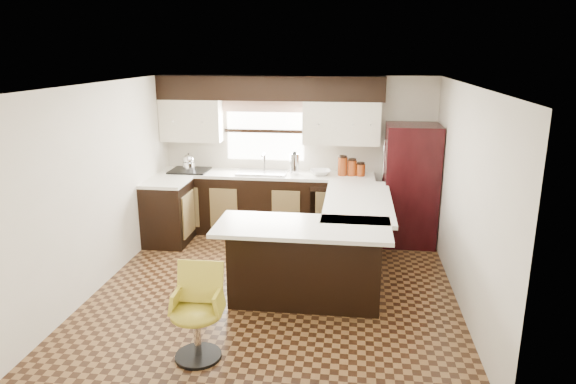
# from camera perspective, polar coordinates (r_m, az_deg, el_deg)

# --- Properties ---
(floor) EXTENTS (4.40, 4.40, 0.00)m
(floor) POSITION_cam_1_polar(r_m,az_deg,el_deg) (6.33, -1.27, -10.37)
(floor) COLOR #49301A
(floor) RESTS_ON ground
(ceiling) EXTENTS (4.40, 4.40, 0.00)m
(ceiling) POSITION_cam_1_polar(r_m,az_deg,el_deg) (5.71, -1.42, 11.88)
(ceiling) COLOR silver
(ceiling) RESTS_ON wall_back
(wall_back) EXTENTS (4.40, 0.00, 4.40)m
(wall_back) POSITION_cam_1_polar(r_m,az_deg,el_deg) (8.03, 1.04, 4.27)
(wall_back) COLOR beige
(wall_back) RESTS_ON floor
(wall_front) EXTENTS (4.40, 0.00, 4.40)m
(wall_front) POSITION_cam_1_polar(r_m,az_deg,el_deg) (3.86, -6.33, -8.36)
(wall_front) COLOR beige
(wall_front) RESTS_ON floor
(wall_left) EXTENTS (0.00, 4.40, 4.40)m
(wall_left) POSITION_cam_1_polar(r_m,az_deg,el_deg) (6.55, -19.81, 0.79)
(wall_left) COLOR beige
(wall_left) RESTS_ON floor
(wall_right) EXTENTS (0.00, 4.40, 4.40)m
(wall_right) POSITION_cam_1_polar(r_m,az_deg,el_deg) (5.97, 19.02, -0.52)
(wall_right) COLOR beige
(wall_right) RESTS_ON floor
(base_cab_back) EXTENTS (3.30, 0.60, 0.90)m
(base_cab_back) POSITION_cam_1_polar(r_m,az_deg,el_deg) (7.98, -2.44, -1.36)
(base_cab_back) COLOR black
(base_cab_back) RESTS_ON floor
(base_cab_left) EXTENTS (0.60, 0.70, 0.90)m
(base_cab_left) POSITION_cam_1_polar(r_m,az_deg,el_deg) (7.73, -13.19, -2.33)
(base_cab_left) COLOR black
(base_cab_left) RESTS_ON floor
(counter_back) EXTENTS (3.30, 0.60, 0.04)m
(counter_back) POSITION_cam_1_polar(r_m,az_deg,el_deg) (7.86, -2.48, 1.94)
(counter_back) COLOR silver
(counter_back) RESTS_ON base_cab_back
(counter_left) EXTENTS (0.60, 0.70, 0.04)m
(counter_left) POSITION_cam_1_polar(r_m,az_deg,el_deg) (7.60, -13.40, 1.07)
(counter_left) COLOR silver
(counter_left) RESTS_ON base_cab_left
(soffit) EXTENTS (3.40, 0.35, 0.36)m
(soffit) POSITION_cam_1_polar(r_m,az_deg,el_deg) (7.78, -2.06, 11.49)
(soffit) COLOR black
(soffit) RESTS_ON wall_back
(upper_cab_left) EXTENTS (0.94, 0.35, 0.64)m
(upper_cab_left) POSITION_cam_1_polar(r_m,az_deg,el_deg) (8.12, -10.63, 7.85)
(upper_cab_left) COLOR beige
(upper_cab_left) RESTS_ON wall_back
(upper_cab_right) EXTENTS (1.14, 0.35, 0.64)m
(upper_cab_right) POSITION_cam_1_polar(r_m,az_deg,el_deg) (7.73, 5.98, 7.66)
(upper_cab_right) COLOR beige
(upper_cab_right) RESTS_ON wall_back
(window_pane) EXTENTS (1.20, 0.02, 0.90)m
(window_pane) POSITION_cam_1_polar(r_m,az_deg,el_deg) (8.02, -2.54, 6.78)
(window_pane) COLOR white
(window_pane) RESTS_ON wall_back
(valance) EXTENTS (1.30, 0.06, 0.18)m
(valance) POSITION_cam_1_polar(r_m,az_deg,el_deg) (7.93, -2.62, 9.53)
(valance) COLOR #D19B93
(valance) RESTS_ON wall_back
(sink) EXTENTS (0.75, 0.45, 0.03)m
(sink) POSITION_cam_1_polar(r_m,az_deg,el_deg) (7.84, -2.87, 2.19)
(sink) COLOR #B2B2B7
(sink) RESTS_ON counter_back
(dishwasher) EXTENTS (0.58, 0.03, 0.78)m
(dishwasher) POSITION_cam_1_polar(r_m,az_deg,el_deg) (7.61, 4.64, -2.39)
(dishwasher) COLOR black
(dishwasher) RESTS_ON floor
(cooktop) EXTENTS (0.58, 0.50, 0.02)m
(cooktop) POSITION_cam_1_polar(r_m,az_deg,el_deg) (8.12, -10.88, 2.37)
(cooktop) COLOR black
(cooktop) RESTS_ON counter_back
(peninsula_long) EXTENTS (0.60, 1.95, 0.90)m
(peninsula_long) POSITION_cam_1_polar(r_m,az_deg,el_deg) (6.66, 7.22, -4.92)
(peninsula_long) COLOR black
(peninsula_long) RESTS_ON floor
(peninsula_return) EXTENTS (1.65, 0.60, 0.90)m
(peninsula_return) POSITION_cam_1_polar(r_m,az_deg,el_deg) (5.78, 1.89, -8.06)
(peninsula_return) COLOR black
(peninsula_return) RESTS_ON floor
(counter_pen_long) EXTENTS (0.84, 1.95, 0.04)m
(counter_pen_long) POSITION_cam_1_polar(r_m,az_deg,el_deg) (6.52, 7.80, -1.03)
(counter_pen_long) COLOR silver
(counter_pen_long) RESTS_ON peninsula_long
(counter_pen_return) EXTENTS (1.89, 0.84, 0.04)m
(counter_pen_return) POSITION_cam_1_polar(r_m,az_deg,el_deg) (5.53, 1.63, -3.92)
(counter_pen_return) COLOR silver
(counter_pen_return) RESTS_ON peninsula_return
(refrigerator) EXTENTS (0.75, 0.72, 1.75)m
(refrigerator) POSITION_cam_1_polar(r_m,az_deg,el_deg) (7.64, 13.43, 0.78)
(refrigerator) COLOR black
(refrigerator) RESTS_ON floor
(bar_chair) EXTENTS (0.48, 0.48, 0.88)m
(bar_chair) POSITION_cam_1_polar(r_m,az_deg,el_deg) (4.86, -10.16, -13.26)
(bar_chair) COLOR gold
(bar_chair) RESTS_ON floor
(kettle) EXTENTS (0.19, 0.19, 0.26)m
(kettle) POSITION_cam_1_polar(r_m,az_deg,el_deg) (8.09, -10.96, 3.35)
(kettle) COLOR silver
(kettle) RESTS_ON cooktop
(percolator) EXTENTS (0.14, 0.14, 0.31)m
(percolator) POSITION_cam_1_polar(r_m,az_deg,el_deg) (7.76, 0.73, 3.13)
(percolator) COLOR silver
(percolator) RESTS_ON counter_back
(mixing_bowl) EXTENTS (0.36, 0.36, 0.08)m
(mixing_bowl) POSITION_cam_1_polar(r_m,az_deg,el_deg) (7.75, 3.62, 2.19)
(mixing_bowl) COLOR white
(mixing_bowl) RESTS_ON counter_back
(canister_large) EXTENTS (0.14, 0.14, 0.27)m
(canister_large) POSITION_cam_1_polar(r_m,az_deg,el_deg) (7.73, 6.09, 2.84)
(canister_large) COLOR maroon
(canister_large) RESTS_ON counter_back
(canister_med) EXTENTS (0.13, 0.13, 0.23)m
(canister_med) POSITION_cam_1_polar(r_m,az_deg,el_deg) (7.74, 7.13, 2.66)
(canister_med) COLOR maroon
(canister_med) RESTS_ON counter_back
(canister_small) EXTENTS (0.13, 0.13, 0.18)m
(canister_small) POSITION_cam_1_polar(r_m,az_deg,el_deg) (7.74, 8.07, 2.43)
(canister_small) COLOR maroon
(canister_small) RESTS_ON counter_back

